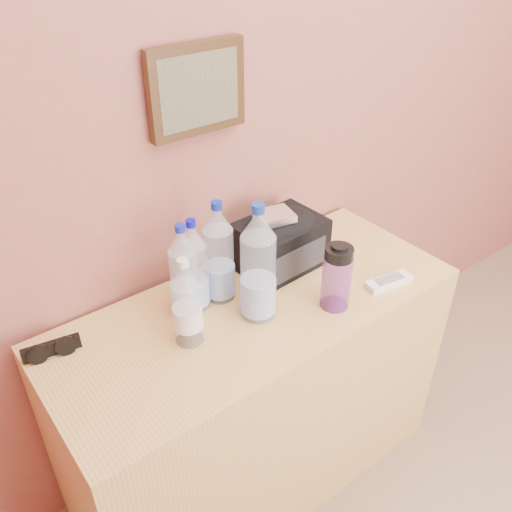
# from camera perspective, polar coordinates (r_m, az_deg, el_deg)

# --- Properties ---
(picture_frame) EXTENTS (0.30, 0.03, 0.25)m
(picture_frame) POSITION_cam_1_polar(r_m,az_deg,el_deg) (1.56, -6.21, 17.03)
(picture_frame) COLOR #382311
(picture_frame) RESTS_ON room_shell
(dresser) EXTENTS (1.29, 0.54, 0.81)m
(dresser) POSITION_cam_1_polar(r_m,az_deg,el_deg) (1.93, -0.01, -14.53)
(dresser) COLOR #A08554
(dresser) RESTS_ON ground
(pet_large_a) EXTENTS (0.08, 0.08, 0.30)m
(pet_large_a) POSITION_cam_1_polar(r_m,az_deg,el_deg) (1.56, -7.55, -2.07)
(pet_large_a) COLOR #AABED4
(pet_large_a) RESTS_ON dresser
(pet_large_b) EXTENTS (0.08, 0.08, 0.30)m
(pet_large_b) POSITION_cam_1_polar(r_m,az_deg,el_deg) (1.58, -6.52, -1.40)
(pet_large_b) COLOR white
(pet_large_b) RESTS_ON dresser
(pet_large_c) EXTENTS (0.09, 0.09, 0.33)m
(pet_large_c) POSITION_cam_1_polar(r_m,az_deg,el_deg) (1.61, -3.94, -0.08)
(pet_large_c) COLOR silver
(pet_large_c) RESTS_ON dresser
(pet_large_d) EXTENTS (0.10, 0.10, 0.37)m
(pet_large_d) POSITION_cam_1_polar(r_m,az_deg,el_deg) (1.52, 0.23, -1.37)
(pet_large_d) COLOR silver
(pet_large_d) RESTS_ON dresser
(pet_small) EXTENTS (0.08, 0.08, 0.27)m
(pet_small) POSITION_cam_1_polar(r_m,az_deg,el_deg) (1.47, -7.29, -5.30)
(pet_small) COLOR white
(pet_small) RESTS_ON dresser
(nalgene_bottle) EXTENTS (0.09, 0.09, 0.21)m
(nalgene_bottle) POSITION_cam_1_polar(r_m,az_deg,el_deg) (1.61, 8.49, -2.15)
(nalgene_bottle) COLOR purple
(nalgene_bottle) RESTS_ON dresser
(sunglasses) EXTENTS (0.16, 0.08, 0.04)m
(sunglasses) POSITION_cam_1_polar(r_m,az_deg,el_deg) (1.58, -20.73, -9.07)
(sunglasses) COLOR black
(sunglasses) RESTS_ON dresser
(ac_remote) EXTENTS (0.17, 0.08, 0.02)m
(ac_remote) POSITION_cam_1_polar(r_m,az_deg,el_deg) (1.78, 13.83, -2.65)
(ac_remote) COLOR white
(ac_remote) RESTS_ON dresser
(toiletry_bag) EXTENTS (0.28, 0.21, 0.19)m
(toiletry_bag) POSITION_cam_1_polar(r_m,az_deg,el_deg) (1.77, 2.55, 1.57)
(toiletry_bag) COLOR black
(toiletry_bag) RESTS_ON dresser
(foil_packet) EXTENTS (0.13, 0.12, 0.02)m
(foil_packet) POSITION_cam_1_polar(r_m,az_deg,el_deg) (1.70, 1.97, 4.21)
(foil_packet) COLOR silver
(foil_packet) RESTS_ON toiletry_bag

